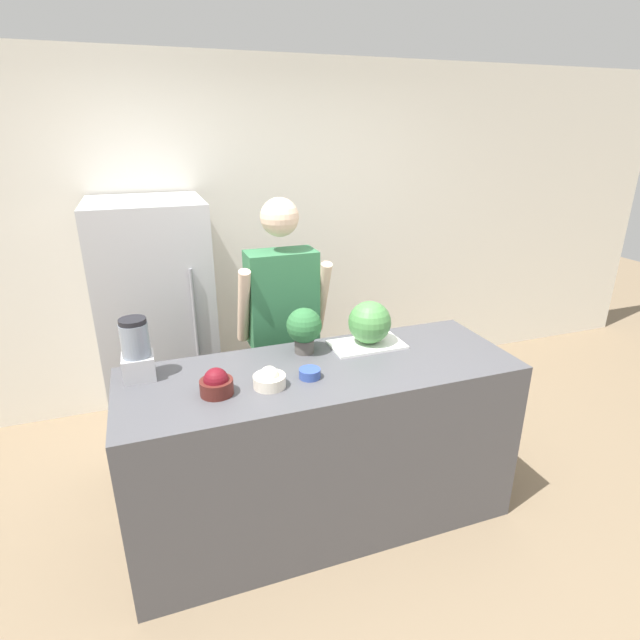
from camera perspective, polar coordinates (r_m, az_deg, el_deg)
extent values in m
plane|color=#7F6B51|center=(2.88, 2.98, -25.92)|extent=(14.00, 14.00, 0.00)
cube|color=white|center=(4.01, -8.13, 9.38)|extent=(8.00, 0.06, 2.60)
cube|color=#4C4C51|center=(2.81, 0.26, -14.19)|extent=(2.04, 0.72, 0.95)
cube|color=#B7B7BC|center=(3.66, -18.01, -0.19)|extent=(0.73, 0.73, 1.67)
cylinder|color=gray|center=(3.25, -14.15, 0.72)|extent=(0.02, 0.02, 0.59)
cube|color=#333338|center=(3.36, -4.04, -9.07)|extent=(0.32, 0.18, 0.83)
cube|color=#337247|center=(3.06, -4.38, 2.49)|extent=(0.42, 0.22, 0.59)
sphere|color=beige|center=(2.94, -4.65, 11.64)|extent=(0.23, 0.23, 0.23)
cylinder|color=beige|center=(2.98, -8.71, 1.54)|extent=(0.07, 0.24, 0.49)
cylinder|color=beige|center=(3.10, 0.20, 2.59)|extent=(0.07, 0.24, 0.49)
cube|color=white|center=(2.83, 5.37, -2.81)|extent=(0.41, 0.24, 0.01)
sphere|color=#4C8C47|center=(2.80, 5.69, -0.27)|extent=(0.24, 0.24, 0.24)
cylinder|color=#511E19|center=(2.36, -11.73, -7.50)|extent=(0.15, 0.15, 0.07)
sphere|color=maroon|center=(2.35, -11.79, -6.73)|extent=(0.12, 0.12, 0.12)
cylinder|color=beige|center=(2.39, -5.79, -6.96)|extent=(0.16, 0.16, 0.06)
sphere|color=white|center=(2.38, -5.82, -6.34)|extent=(0.09, 0.09, 0.09)
cylinder|color=#334C9E|center=(2.46, -1.18, -6.12)|extent=(0.11, 0.11, 0.05)
cube|color=#B7B7BC|center=(2.60, -20.00, -5.04)|extent=(0.15, 0.15, 0.12)
cylinder|color=gray|center=(2.54, -20.40, -2.13)|extent=(0.13, 0.13, 0.17)
cylinder|color=black|center=(2.51, -20.67, -0.13)|extent=(0.13, 0.13, 0.02)
cylinder|color=#514C47|center=(2.73, -1.80, -2.96)|extent=(0.11, 0.11, 0.08)
sphere|color=#2D6B38|center=(2.68, -1.83, -0.63)|extent=(0.19, 0.19, 0.19)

